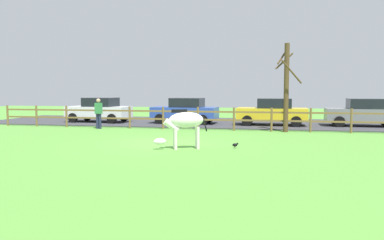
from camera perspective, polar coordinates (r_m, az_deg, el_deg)
name	(u,v)px	position (r m, az deg, el deg)	size (l,w,h in m)	color
ground_plane	(166,143)	(14.62, -4.12, -3.57)	(60.00, 60.00, 0.00)	#549338
parking_asphalt	(204,122)	(23.66, 1.93, -0.36)	(28.00, 7.40, 0.05)	#38383D
paddock_fence	(180,117)	(19.51, -1.82, 0.53)	(20.96, 0.11, 1.21)	brown
bare_tree	(286,86)	(18.86, 14.42, 5.16)	(1.29, 1.31, 4.39)	#513A23
zebra	(184,123)	(13.03, -1.27, -0.46)	(1.84, 0.98, 1.41)	white
crow_on_grass	(235,145)	(13.32, 6.71, -3.85)	(0.21, 0.10, 0.20)	black
parked_car_white	(99,110)	(24.31, -14.18, 1.57)	(4.10, 2.08, 1.56)	white
parked_car_yellow	(272,112)	(21.94, 12.35, 1.29)	(4.05, 1.98, 1.56)	yellow
parked_car_blue	(185,110)	(22.70, -1.04, 1.51)	(4.10, 2.09, 1.56)	#2D4CAD
parked_car_grey	(363,112)	(22.93, 25.05, 1.10)	(4.07, 2.01, 1.56)	slate
visitor_near_fence	(99,112)	(20.48, -14.29, 1.20)	(0.40, 0.29, 1.64)	#232847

